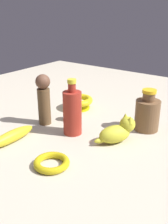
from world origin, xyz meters
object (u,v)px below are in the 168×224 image
bowl (79,101)px  person_figure_adult (44,98)px  bottle_tall (72,112)px  cat_figurine (118,131)px  bangle (52,163)px  nail_polish_jar (69,115)px  banana (12,136)px  bottle_short (147,113)px

bowl → person_figure_adult: bearing=177.6°
bottle_tall → cat_figurine: bearing=-75.4°
bangle → nail_polish_jar: size_ratio=2.38×
bottle_tall → bowl: size_ratio=1.61×
bottle_tall → banana: size_ratio=1.10×
nail_polish_jar → bottle_tall: bearing=-135.2°
person_figure_adult → banana: (-0.18, -0.02, -0.09)m
bangle → cat_figurine: cat_figurine is taller
person_figure_adult → bottle_short: bearing=-61.4°
bowl → banana: bowl is taller
nail_polish_jar → banana: bearing=171.3°
bottle_tall → bowl: (0.22, 0.14, -0.05)m
person_figure_adult → cat_figurine: size_ratio=1.40×
bottle_tall → bowl: bearing=32.3°
bowl → cat_figurine: (-0.17, -0.31, 0.01)m
nail_polish_jar → bottle_short: bearing=-70.2°
bottle_short → cat_figurine: bottle_short is taller
nail_polish_jar → banana: size_ratio=0.24×
bottle_short → nail_polish_jar: bearing=109.8°
bowl → banana: bearing=-178.9°
bottle_tall → bowl: bottle_tall is taller
bottle_tall → cat_figurine: size_ratio=1.44×
bottle_short → person_figure_adult: bearing=118.6°
bowl → bottle_tall: bearing=-147.7°
nail_polish_jar → banana: 0.27m
bangle → bowl: bearing=27.7°
bottle_short → bangle: size_ratio=1.47×
cat_figurine → banana: bearing=126.9°
bottle_tall → person_figure_adult: 0.15m
bottle_short → cat_figurine: bearing=165.2°
cat_figurine → bottle_short: bearing=-14.8°
bowl → bangle: size_ratio=1.19×
bottle_short → cat_figurine: (-0.15, 0.04, -0.03)m
cat_figurine → bottle_tall: bearing=104.6°
bottle_tall → person_figure_adult: size_ratio=1.02×
bangle → banana: (0.03, 0.22, 0.01)m
bottle_short → nail_polish_jar: bottle_short is taller
person_figure_adult → banana: bearing=-174.8°
bottle_tall → person_figure_adult: bottle_tall is taller
person_figure_adult → banana: size_ratio=1.08×
bowl → nail_polish_jar: bowl is taller
bottle_short → cat_figurine: size_ratio=1.11×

